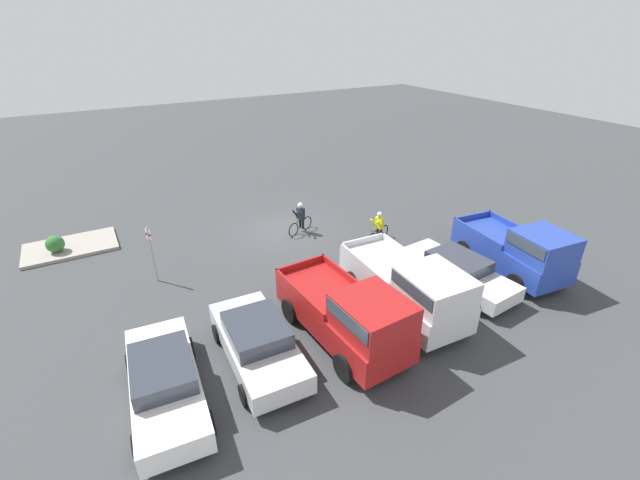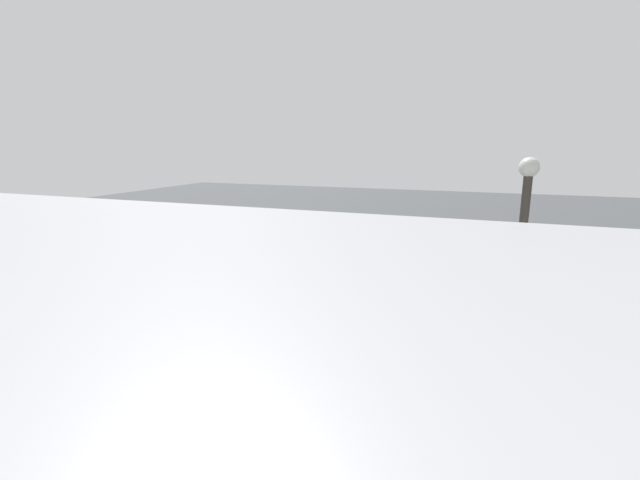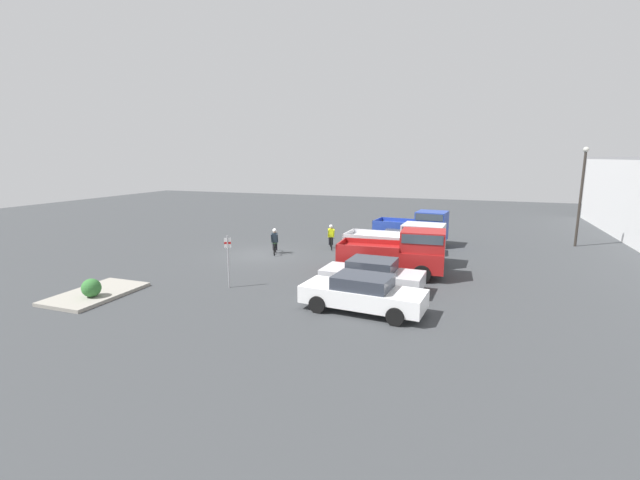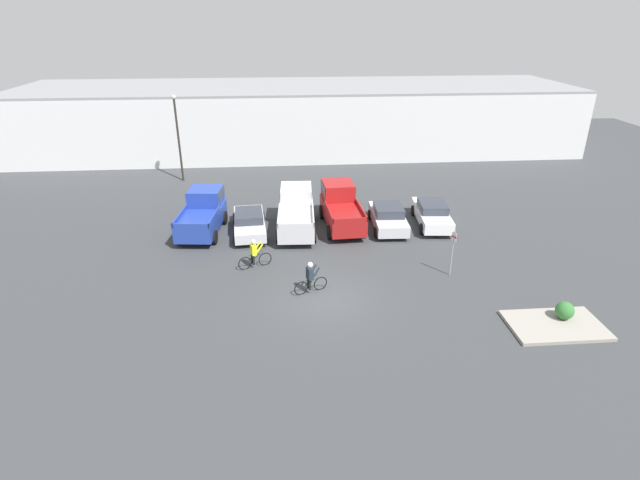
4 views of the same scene
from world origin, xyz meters
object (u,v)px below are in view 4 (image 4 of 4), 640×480
object	(u,v)px
cyclist_1	(254,254)
shrub	(565,311)
cyclist_0	(310,277)
sedan_1	(388,217)
lamppost	(178,131)
pickup_truck_0	(203,212)
pickup_truck_1	(296,210)
sedan_0	(249,222)
sedan_2	(432,213)
fire_lane_sign	(453,249)
pickup_truck_2	(341,206)

from	to	relation	value
cyclist_1	shrub	bearing A→B (deg)	-24.64
cyclist_0	shrub	distance (m)	11.11
cyclist_0	sedan_1	bearing A→B (deg)	54.66
lamppost	pickup_truck_0	bearing A→B (deg)	-73.81
cyclist_1	shrub	distance (m)	14.64
pickup_truck_1	lamppost	bearing A→B (deg)	129.81
sedan_0	cyclist_0	bearing A→B (deg)	-66.47
cyclist_1	sedan_1	bearing A→B (deg)	30.10
sedan_1	shrub	world-z (taller)	sedan_1
sedan_2	shrub	size ratio (longest dim) A/B	6.32
fire_lane_sign	sedan_1	bearing A→B (deg)	106.73
sedan_2	sedan_1	bearing A→B (deg)	-174.21
sedan_1	lamppost	distance (m)	17.95
cyclist_0	fire_lane_sign	size ratio (longest dim) A/B	0.66
sedan_0	cyclist_1	distance (m)	4.56
pickup_truck_1	cyclist_0	size ratio (longest dim) A/B	3.48
sedan_0	lamppost	size ratio (longest dim) A/B	0.74
pickup_truck_1	sedan_2	world-z (taller)	pickup_truck_1
cyclist_1	pickup_truck_2	bearing A→B (deg)	46.64
pickup_truck_0	cyclist_0	size ratio (longest dim) A/B	3.11
pickup_truck_0	pickup_truck_1	bearing A→B (deg)	-0.82
sedan_0	fire_lane_sign	world-z (taller)	fire_lane_sign
cyclist_0	shrub	world-z (taller)	cyclist_0
cyclist_0	cyclist_1	size ratio (longest dim) A/B	0.94
pickup_truck_0	cyclist_1	bearing A→B (deg)	-57.80
pickup_truck_1	pickup_truck_2	xyz separation A→B (m)	(2.75, 0.37, 0.05)
sedan_0	cyclist_1	size ratio (longest dim) A/B	2.85
pickup_truck_1	pickup_truck_2	world-z (taller)	pickup_truck_2
sedan_0	pickup_truck_1	size ratio (longest dim) A/B	0.87
cyclist_0	cyclist_1	distance (m)	3.87
sedan_0	sedan_2	bearing A→B (deg)	1.79
cyclist_0	lamppost	distance (m)	20.32
lamppost	fire_lane_sign	bearing A→B (deg)	-46.62
sedan_0	pickup_truck_2	world-z (taller)	pickup_truck_2
pickup_truck_2	sedan_1	distance (m)	2.98
pickup_truck_1	lamppost	distance (m)	13.58
pickup_truck_2	fire_lane_sign	bearing A→B (deg)	-56.29
pickup_truck_2	lamppost	distance (m)	15.20
shrub	sedan_2	bearing A→B (deg)	103.18
fire_lane_sign	cyclist_1	bearing A→B (deg)	170.46
pickup_truck_0	fire_lane_sign	xyz separation A→B (m)	(13.03, -6.77, 0.27)
cyclist_1	lamppost	xyz separation A→B (m)	(-6.17, 15.26, 3.08)
pickup_truck_2	cyclist_0	world-z (taller)	pickup_truck_2
pickup_truck_1	sedan_2	distance (m)	8.39
sedan_2	fire_lane_sign	size ratio (longest dim) A/B	2.03
sedan_1	cyclist_0	xyz separation A→B (m)	(-5.22, -7.36, 0.08)
pickup_truck_1	sedan_0	bearing A→B (deg)	-169.84
fire_lane_sign	pickup_truck_1	bearing A→B (deg)	138.11
pickup_truck_0	cyclist_0	xyz separation A→B (m)	(5.93, -7.88, -0.39)
cyclist_0	lamppost	world-z (taller)	lamppost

